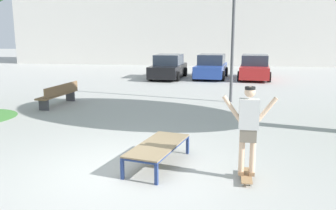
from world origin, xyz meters
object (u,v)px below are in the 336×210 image
(light_post, at_px, (234,6))
(car_black, at_px, (168,67))
(skateboard, at_px, (246,176))
(car_blue, at_px, (211,67))
(skate_box, at_px, (158,146))
(car_red, at_px, (254,68))
(skater, at_px, (248,125))
(park_bench, at_px, (59,94))

(light_post, bearing_deg, car_black, 115.51)
(skateboard, xyz_separation_m, car_blue, (-0.97, 16.11, 0.61))
(skate_box, bearing_deg, skateboard, -15.64)
(car_black, distance_m, car_red, 5.38)
(skate_box, distance_m, car_blue, 15.64)
(skateboard, distance_m, car_blue, 16.15)
(car_blue, distance_m, light_post, 8.78)
(skater, relative_size, car_black, 0.39)
(skate_box, distance_m, skater, 1.96)
(skateboard, relative_size, park_bench, 0.33)
(skater, relative_size, car_red, 0.39)
(skateboard, distance_m, light_post, 8.80)
(skateboard, bearing_deg, car_blue, 93.43)
(skate_box, xyz_separation_m, skateboard, (1.78, -0.50, -0.34))
(skateboard, distance_m, skater, 0.99)
(skater, xyz_separation_m, car_red, (1.71, 15.97, -0.38))
(car_blue, bearing_deg, car_black, -168.76)
(car_blue, xyz_separation_m, light_post, (0.95, -8.15, 3.13))
(skate_box, xyz_separation_m, car_black, (-1.87, 15.08, 0.28))
(skateboard, xyz_separation_m, light_post, (-0.01, 7.96, 3.75))
(park_bench, bearing_deg, skater, -43.36)
(car_blue, bearing_deg, skateboard, -86.57)
(car_black, xyz_separation_m, light_post, (3.63, -7.62, 3.13))
(skate_box, bearing_deg, car_black, 97.06)
(skater, distance_m, park_bench, 9.18)
(car_black, xyz_separation_m, car_red, (5.36, 0.40, 0.00))
(skate_box, height_order, light_post, light_post)
(skater, height_order, car_blue, skater)
(light_post, bearing_deg, skate_box, -103.31)
(light_post, bearing_deg, park_bench, -165.88)
(skate_box, bearing_deg, skater, -15.59)
(car_blue, height_order, light_post, light_post)
(car_black, xyz_separation_m, car_blue, (2.68, 0.53, 0.00))
(car_black, xyz_separation_m, park_bench, (-3.01, -9.29, -0.24))
(light_post, bearing_deg, skateboard, -89.91)
(skate_box, height_order, park_bench, park_bench)
(park_bench, height_order, light_post, light_post)
(skater, bearing_deg, skateboard, -91.79)
(car_blue, bearing_deg, skate_box, -92.98)
(skate_box, xyz_separation_m, car_red, (3.49, 15.48, 0.28))
(skater, xyz_separation_m, car_blue, (-0.97, 16.11, -0.38))
(skate_box, relative_size, skateboard, 2.51)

